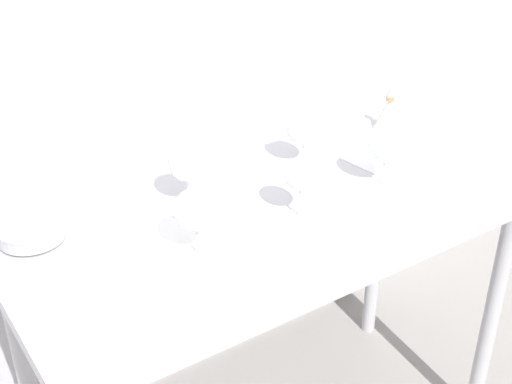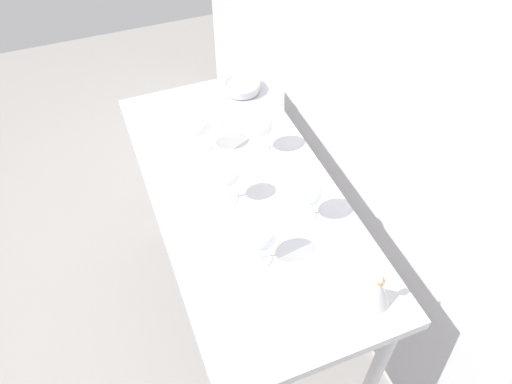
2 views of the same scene
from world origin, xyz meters
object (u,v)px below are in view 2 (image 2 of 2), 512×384
at_px(wine_glass_far_right, 308,193).
at_px(wine_glass_far_left, 261,126).
at_px(wine_glass_near_right, 261,236).
at_px(tasting_sheet_lower, 233,129).
at_px(tasting_bowl, 242,86).
at_px(wine_glass_near_center, 228,175).
at_px(decanter_funnel, 377,291).
at_px(tasting_sheet_upper, 322,260).
at_px(wine_glass_near_left, 200,123).

height_order(wine_glass_far_right, wine_glass_far_left, wine_glass_far_left).
bearing_deg(wine_glass_far_right, wine_glass_near_right, -62.37).
bearing_deg(tasting_sheet_lower, tasting_bowl, 126.23).
bearing_deg(tasting_sheet_lower, wine_glass_far_right, -16.36).
bearing_deg(tasting_sheet_lower, wine_glass_near_center, -46.22).
bearing_deg(decanter_funnel, wine_glass_near_center, -153.81).
distance_m(wine_glass_far_left, tasting_sheet_lower, 0.20).
height_order(wine_glass_far_right, tasting_bowl, wine_glass_far_right).
xyz_separation_m(wine_glass_far_left, tasting_sheet_lower, (-0.16, -0.06, -0.12)).
relative_size(wine_glass_near_right, decanter_funnel, 1.21).
bearing_deg(wine_glass_near_center, tasting_sheet_upper, 27.32).
height_order(wine_glass_near_left, tasting_sheet_upper, wine_glass_near_left).
xyz_separation_m(tasting_sheet_upper, decanter_funnel, (0.19, 0.08, 0.05)).
relative_size(wine_glass_near_left, tasting_bowl, 1.07).
xyz_separation_m(tasting_bowl, decanter_funnel, (1.14, 0.00, 0.02)).
distance_m(tasting_sheet_upper, decanter_funnel, 0.21).
relative_size(wine_glass_near_right, tasting_sheet_lower, 0.65).
relative_size(wine_glass_far_right, wine_glass_near_center, 1.02).
xyz_separation_m(wine_glass_far_right, wine_glass_near_left, (-0.47, -0.23, 0.01)).
distance_m(wine_glass_near_right, tasting_sheet_lower, 0.67).
bearing_deg(wine_glass_far_left, wine_glass_far_right, 2.71).
xyz_separation_m(wine_glass_near_left, tasting_bowl, (-0.30, 0.28, -0.10)).
bearing_deg(tasting_bowl, wine_glass_near_left, -43.20).
relative_size(wine_glass_far_left, decanter_funnel, 1.20).
bearing_deg(wine_glass_near_center, wine_glass_far_right, 51.57).
xyz_separation_m(wine_glass_near_center, tasting_sheet_lower, (-0.36, 0.14, -0.12)).
xyz_separation_m(wine_glass_near_left, wine_glass_far_left, (0.09, 0.21, -0.00)).
bearing_deg(tasting_bowl, wine_glass_far_right, -3.75).
bearing_deg(wine_glass_far_left, tasting_bowl, 170.11).
height_order(tasting_bowl, decanter_funnel, decanter_funnel).
bearing_deg(wine_glass_far_right, wine_glass_near_left, -154.09).
bearing_deg(wine_glass_far_left, decanter_funnel, 5.23).
height_order(tasting_sheet_lower, tasting_bowl, tasting_bowl).
relative_size(wine_glass_near_left, wine_glass_near_center, 1.07).
xyz_separation_m(wine_glass_near_center, tasting_sheet_upper, (0.36, 0.19, -0.12)).
relative_size(wine_glass_near_center, tasting_bowl, 1.00).
relative_size(wine_glass_far_right, tasting_sheet_upper, 0.65).
bearing_deg(wine_glass_far_left, wine_glass_near_center, -44.87).
xyz_separation_m(wine_glass_far_right, wine_glass_near_right, (0.11, -0.21, 0.01)).
relative_size(wine_glass_near_center, decanter_funnel, 1.14).
height_order(wine_glass_far_left, tasting_sheet_upper, wine_glass_far_left).
height_order(tasting_sheet_lower, decanter_funnel, decanter_funnel).
distance_m(wine_glass_near_right, tasting_bowl, 0.92).
distance_m(wine_glass_far_left, decanter_funnel, 0.76).
distance_m(wine_glass_far_left, tasting_sheet_upper, 0.58).
bearing_deg(tasting_sheet_upper, wine_glass_near_right, -121.80).
relative_size(wine_glass_near_center, tasting_sheet_upper, 0.64).
relative_size(wine_glass_far_right, wine_glass_far_left, 0.97).
xyz_separation_m(tasting_sheet_upper, tasting_sheet_lower, (-0.72, -0.05, 0.00)).
height_order(wine_glass_far_right, decanter_funnel, wine_glass_far_right).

